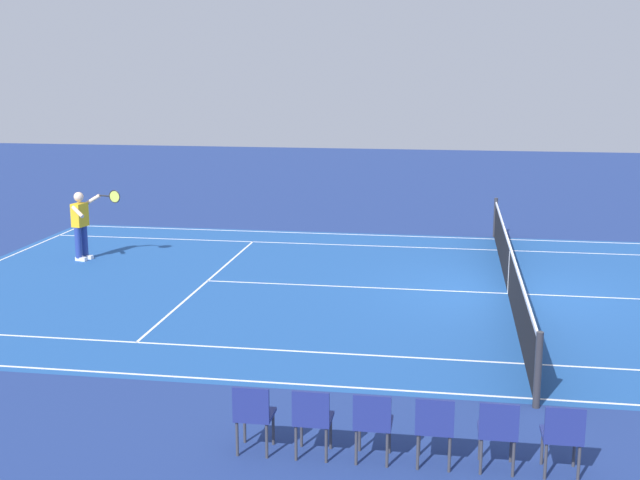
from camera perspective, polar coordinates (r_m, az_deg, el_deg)
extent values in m
plane|color=navy|center=(17.18, 13.04, -3.67)|extent=(60.00, 60.00, 0.00)
cube|color=#1E4C93|center=(17.18, 13.04, -3.67)|extent=(24.20, 11.40, 0.00)
cube|color=white|center=(22.52, 12.16, 0.07)|extent=(23.80, 0.05, 0.01)
cube|color=white|center=(11.99, 14.74, -10.69)|extent=(23.80, 0.05, 0.01)
cube|color=white|center=(21.17, 12.34, -0.69)|extent=(23.80, 0.05, 0.01)
cube|color=white|center=(13.28, 14.18, -8.40)|extent=(23.80, 0.05, 0.01)
cube|color=white|center=(17.89, -7.88, -2.84)|extent=(0.05, 8.22, 0.01)
cube|color=white|center=(17.18, 13.04, -3.66)|extent=(12.80, 0.05, 0.01)
cylinder|color=#2D2D33|center=(22.72, 12.18, 1.55)|extent=(0.10, 0.10, 1.08)
cylinder|color=#2D2D33|center=(11.52, 15.02, -8.79)|extent=(0.10, 0.10, 1.08)
cube|color=black|center=(17.07, 13.11, -2.25)|extent=(0.02, 11.60, 0.88)
cube|color=white|center=(16.96, 13.19, -0.58)|extent=(0.04, 11.60, 0.06)
cube|color=white|center=(17.07, 13.11, -2.25)|extent=(0.04, 0.06, 0.88)
cylinder|color=navy|center=(20.31, -16.57, -0.16)|extent=(0.15, 0.15, 0.74)
cube|color=white|center=(20.36, -16.37, -1.29)|extent=(0.30, 0.17, 0.09)
cylinder|color=navy|center=(20.49, -16.16, -0.03)|extent=(0.15, 0.15, 0.74)
cube|color=white|center=(20.54, -15.96, -1.15)|extent=(0.30, 0.17, 0.09)
cube|color=yellow|center=(20.28, -16.47, 1.70)|extent=(0.32, 0.42, 0.56)
sphere|color=beige|center=(20.21, -16.54, 2.91)|extent=(0.23, 0.23, 0.23)
cylinder|color=beige|center=(19.93, -16.60, 1.90)|extent=(0.39, 0.29, 0.26)
cylinder|color=beige|center=(20.33, -15.65, 2.72)|extent=(0.42, 0.13, 0.30)
cylinder|color=#232326|center=(20.18, -14.86, 3.01)|extent=(0.28, 0.10, 0.04)
torus|color=#232326|center=(20.00, -14.19, 2.97)|extent=(0.31, 0.09, 0.31)
cylinder|color=#C6D84C|center=(20.00, -14.19, 2.97)|extent=(0.26, 0.07, 0.27)
cylinder|color=#38383D|center=(10.11, 15.30, -13.79)|extent=(0.04, 0.04, 0.44)
cylinder|color=#38383D|center=(10.16, 17.37, -13.79)|extent=(0.04, 0.04, 0.44)
cylinder|color=#38383D|center=(9.79, 15.52, -14.70)|extent=(0.04, 0.04, 0.44)
cylinder|color=#38383D|center=(9.84, 17.67, -14.69)|extent=(0.04, 0.04, 0.44)
cube|color=navy|center=(9.87, 16.55, -12.98)|extent=(0.44, 0.44, 0.04)
cube|color=navy|center=(9.60, 16.78, -12.29)|extent=(0.44, 0.04, 0.40)
cylinder|color=#38383D|center=(10.05, 11.14, -13.73)|extent=(0.04, 0.04, 0.44)
cylinder|color=#38383D|center=(10.08, 13.24, -13.77)|extent=(0.04, 0.04, 0.44)
cylinder|color=#38383D|center=(9.73, 11.20, -14.64)|extent=(0.04, 0.04, 0.44)
cylinder|color=#38383D|center=(9.75, 13.39, -14.68)|extent=(0.04, 0.04, 0.44)
cube|color=navy|center=(9.80, 12.31, -12.94)|extent=(0.44, 0.44, 0.04)
cube|color=navy|center=(9.53, 12.43, -12.24)|extent=(0.44, 0.04, 0.40)
cylinder|color=#38383D|center=(10.05, 6.95, -13.60)|extent=(0.04, 0.04, 0.44)
cylinder|color=#38383D|center=(10.04, 9.07, -13.68)|extent=(0.04, 0.04, 0.44)
cylinder|color=#38383D|center=(9.72, 6.87, -14.51)|extent=(0.04, 0.04, 0.44)
cylinder|color=#38383D|center=(9.72, 9.06, -14.59)|extent=(0.04, 0.04, 0.44)
cube|color=navy|center=(9.78, 8.03, -12.83)|extent=(0.44, 0.44, 0.04)
cube|color=navy|center=(9.51, 8.04, -12.12)|extent=(0.44, 0.04, 0.40)
cylinder|color=#38383D|center=(10.09, 2.79, -13.40)|extent=(0.04, 0.04, 0.44)
cylinder|color=#38383D|center=(10.06, 4.89, -13.51)|extent=(0.04, 0.04, 0.44)
cylinder|color=#38383D|center=(9.77, 2.55, -14.30)|extent=(0.04, 0.04, 0.44)
cylinder|color=#38383D|center=(9.74, 4.72, -14.42)|extent=(0.04, 0.04, 0.44)
cube|color=navy|center=(9.81, 3.76, -12.64)|extent=(0.44, 0.44, 0.04)
cube|color=navy|center=(9.54, 3.66, -11.94)|extent=(0.44, 0.04, 0.40)
cylinder|color=#38383D|center=(10.18, -1.30, -13.14)|extent=(0.04, 0.04, 0.44)
cylinder|color=#38383D|center=(10.13, 0.75, -13.28)|extent=(0.04, 0.04, 0.44)
cylinder|color=#38383D|center=(9.86, -1.69, -14.02)|extent=(0.04, 0.04, 0.44)
cylinder|color=#38383D|center=(9.81, 0.44, -14.17)|extent=(0.04, 0.04, 0.44)
cube|color=navy|center=(9.89, -0.45, -12.40)|extent=(0.44, 0.44, 0.04)
cube|color=navy|center=(9.62, -0.66, -11.69)|extent=(0.44, 0.04, 0.40)
cylinder|color=#38383D|center=(10.33, -5.30, -12.83)|extent=(0.04, 0.04, 0.44)
cylinder|color=#38383D|center=(10.25, -3.30, -12.99)|extent=(0.04, 0.04, 0.44)
cylinder|color=#38383D|center=(10.01, -5.82, -13.67)|extent=(0.04, 0.04, 0.44)
cylinder|color=#38383D|center=(9.93, -3.75, -13.85)|extent=(0.04, 0.04, 0.44)
cube|color=navy|center=(10.03, -4.57, -12.09)|extent=(0.44, 0.44, 0.04)
cube|color=navy|center=(9.76, -4.87, -11.38)|extent=(0.44, 0.04, 0.40)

